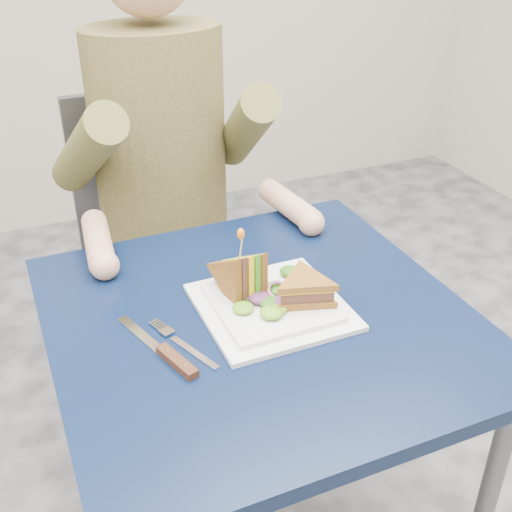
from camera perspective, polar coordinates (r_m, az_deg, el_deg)
name	(u,v)px	position (r m, az deg, el deg)	size (l,w,h in m)	color
table	(260,349)	(1.23, 0.34, -8.26)	(0.75, 0.75, 0.73)	black
chair	(159,232)	(1.87, -8.64, 2.11)	(0.42, 0.40, 0.93)	#47474C
diner	(160,118)	(1.63, -8.57, 12.03)	(0.54, 0.59, 0.74)	#4D4623
plate	(272,305)	(1.19, 1.40, -4.39)	(0.26, 0.26, 0.02)	white
sandwich_flat	(305,289)	(1.17, 4.37, -2.96)	(0.16, 0.16, 0.05)	brown
sandwich_upright	(241,277)	(1.19, -1.31, -1.92)	(0.09, 0.15, 0.15)	brown
fork	(184,345)	(1.11, -6.39, -7.87)	(0.08, 0.17, 0.01)	silver
knife	(170,356)	(1.09, -7.67, -8.81)	(0.09, 0.22, 0.02)	silver
toothpick	(241,247)	(1.15, -1.35, 0.77)	(0.00, 0.00, 0.06)	tan
toothpick_frill	(241,234)	(1.14, -1.36, 1.99)	(0.01, 0.01, 0.02)	orange
lettuce_spill	(272,292)	(1.19, 1.43, -3.25)	(0.15, 0.13, 0.02)	#337A14
onion_ring	(278,290)	(1.19, 1.97, -3.06)	(0.04, 0.04, 0.01)	#9E4C7A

